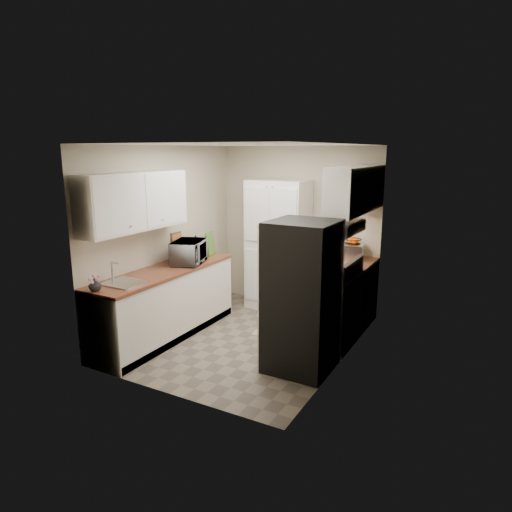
{
  "coord_description": "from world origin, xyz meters",
  "views": [
    {
      "loc": [
        2.81,
        -4.88,
        2.43
      ],
      "look_at": [
        0.05,
        0.15,
        1.1
      ],
      "focal_mm": 32.0,
      "sensor_mm": 36.0,
      "label": 1
    }
  ],
  "objects_px": {
    "refrigerator": "(302,297)",
    "microwave": "(189,252)",
    "pantry_cabinet": "(278,246)",
    "wine_bottle": "(196,246)",
    "toaster_oven": "(353,251)",
    "electric_range": "(328,308)"
  },
  "relations": [
    {
      "from": "refrigerator",
      "to": "wine_bottle",
      "type": "bearing_deg",
      "value": 156.98
    },
    {
      "from": "microwave",
      "to": "wine_bottle",
      "type": "distance_m",
      "value": 0.52
    },
    {
      "from": "refrigerator",
      "to": "wine_bottle",
      "type": "xyz_separation_m",
      "value": [
        -2.08,
        0.88,
        0.2
      ]
    },
    {
      "from": "refrigerator",
      "to": "microwave",
      "type": "xyz_separation_m",
      "value": [
        -1.86,
        0.42,
        0.23
      ]
    },
    {
      "from": "microwave",
      "to": "wine_bottle",
      "type": "relative_size",
      "value": 2.15
    },
    {
      "from": "pantry_cabinet",
      "to": "microwave",
      "type": "height_order",
      "value": "pantry_cabinet"
    },
    {
      "from": "pantry_cabinet",
      "to": "wine_bottle",
      "type": "bearing_deg",
      "value": -138.17
    },
    {
      "from": "wine_bottle",
      "to": "toaster_oven",
      "type": "bearing_deg",
      "value": 22.3
    },
    {
      "from": "electric_range",
      "to": "toaster_oven",
      "type": "xyz_separation_m",
      "value": [
        -0.0,
        0.95,
        0.55
      ]
    },
    {
      "from": "pantry_cabinet",
      "to": "microwave",
      "type": "distance_m",
      "value": 1.49
    },
    {
      "from": "refrigerator",
      "to": "microwave",
      "type": "relative_size",
      "value": 3.01
    },
    {
      "from": "pantry_cabinet",
      "to": "microwave",
      "type": "xyz_separation_m",
      "value": [
        -0.72,
        -1.31,
        0.08
      ]
    },
    {
      "from": "electric_range",
      "to": "wine_bottle",
      "type": "xyz_separation_m",
      "value": [
        -2.11,
        0.08,
        0.57
      ]
    },
    {
      "from": "electric_range",
      "to": "refrigerator",
      "type": "relative_size",
      "value": 0.66
    },
    {
      "from": "microwave",
      "to": "refrigerator",
      "type": "bearing_deg",
      "value": -122.09
    },
    {
      "from": "toaster_oven",
      "to": "microwave",
      "type": "bearing_deg",
      "value": -154.25
    },
    {
      "from": "microwave",
      "to": "wine_bottle",
      "type": "height_order",
      "value": "microwave"
    },
    {
      "from": "pantry_cabinet",
      "to": "toaster_oven",
      "type": "distance_m",
      "value": 1.17
    },
    {
      "from": "pantry_cabinet",
      "to": "electric_range",
      "type": "bearing_deg",
      "value": -38.22
    },
    {
      "from": "pantry_cabinet",
      "to": "microwave",
      "type": "bearing_deg",
      "value": -118.8
    },
    {
      "from": "wine_bottle",
      "to": "toaster_oven",
      "type": "xyz_separation_m",
      "value": [
        2.11,
        0.87,
        -0.02
      ]
    },
    {
      "from": "refrigerator",
      "to": "toaster_oven",
      "type": "xyz_separation_m",
      "value": [
        0.03,
        1.75,
        0.18
      ]
    }
  ]
}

